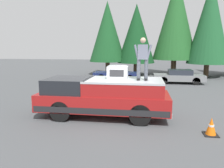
# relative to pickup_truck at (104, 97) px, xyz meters

# --- Properties ---
(ground_plane) EXTENTS (90.00, 90.00, 0.00)m
(ground_plane) POSITION_rel_pickup_truck_xyz_m (-0.18, -0.68, -0.87)
(ground_plane) COLOR #4C4F51
(pickup_truck) EXTENTS (2.01, 5.54, 1.65)m
(pickup_truck) POSITION_rel_pickup_truck_xyz_m (0.00, 0.00, 0.00)
(pickup_truck) COLOR maroon
(pickup_truck) RESTS_ON ground
(compressor_unit) EXTENTS (0.65, 0.84, 0.56)m
(compressor_unit) POSITION_rel_pickup_truck_xyz_m (0.18, -0.58, 1.05)
(compressor_unit) COLOR silver
(compressor_unit) RESTS_ON pickup_truck
(person_on_truck_bed) EXTENTS (0.29, 0.72, 1.69)m
(person_on_truck_bed) POSITION_rel_pickup_truck_xyz_m (-0.16, -1.62, 1.68)
(person_on_truck_bed) COLOR #4C515B
(person_on_truck_bed) RESTS_ON pickup_truck
(parked_car_grey) EXTENTS (1.64, 4.10, 1.16)m
(parked_car_grey) POSITION_rel_pickup_truck_xyz_m (9.62, -4.60, -0.29)
(parked_car_grey) COLOR gray
(parked_car_grey) RESTS_ON ground
(parked_car_navy) EXTENTS (1.64, 4.10, 1.16)m
(parked_car_navy) POSITION_rel_pickup_truck_xyz_m (10.57, 0.79, -0.29)
(parked_car_navy) COLOR navy
(parked_car_navy) RESTS_ON ground
(traffic_cone) EXTENTS (0.47, 0.47, 0.62)m
(traffic_cone) POSITION_rel_pickup_truck_xyz_m (-1.45, -4.00, -0.58)
(traffic_cone) COLOR black
(traffic_cone) RESTS_ON ground
(conifer_left) EXTENTS (4.02, 4.02, 9.59)m
(conifer_left) POSITION_rel_pickup_truck_xyz_m (13.95, -7.94, 4.60)
(conifer_left) COLOR #4C3826
(conifer_left) RESTS_ON ground
(conifer_center_left) EXTENTS (4.63, 4.63, 10.41)m
(conifer_center_left) POSITION_rel_pickup_truck_xyz_m (15.36, -4.88, 5.17)
(conifer_center_left) COLOR #4C3826
(conifer_center_left) RESTS_ON ground
(conifer_center_right) EXTENTS (4.00, 4.00, 7.49)m
(conifer_center_right) POSITION_rel_pickup_truck_xyz_m (14.57, -0.79, 3.54)
(conifer_center_right) COLOR #4C3826
(conifer_center_right) RESTS_ON ground
(conifer_right) EXTENTS (3.93, 3.93, 7.84)m
(conifer_right) POSITION_rel_pickup_truck_xyz_m (14.45, 2.30, 3.77)
(conifer_right) COLOR #4C3826
(conifer_right) RESTS_ON ground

